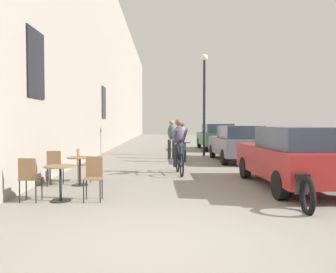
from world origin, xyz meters
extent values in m
plane|color=gray|center=(0.00, 0.00, 0.00)|extent=(88.00, 88.00, 0.00)
cube|color=gray|center=(-3.45, 14.00, 5.16)|extent=(0.50, 68.00, 10.32)
cube|color=black|center=(-3.18, 4.12, 3.05)|extent=(0.04, 1.10, 1.70)
cube|color=black|center=(-3.18, 13.82, 2.68)|extent=(0.04, 1.10, 1.70)
cylinder|color=black|center=(-2.09, 2.41, 0.01)|extent=(0.40, 0.40, 0.02)
cylinder|color=black|center=(-2.09, 2.41, 0.36)|extent=(0.05, 0.05, 0.67)
cylinder|color=brown|center=(-2.09, 2.41, 0.71)|extent=(0.64, 0.64, 0.02)
cylinder|color=black|center=(-1.26, 2.26, 0.23)|extent=(0.02, 0.02, 0.45)
cylinder|color=black|center=(-1.59, 2.24, 0.23)|extent=(0.02, 0.02, 0.45)
cylinder|color=black|center=(-1.28, 2.58, 0.23)|extent=(0.02, 0.02, 0.45)
cylinder|color=black|center=(-1.60, 2.57, 0.23)|extent=(0.02, 0.02, 0.45)
cube|color=brown|center=(-1.43, 2.41, 0.46)|extent=(0.40, 0.40, 0.02)
cube|color=brown|center=(-1.44, 2.59, 0.68)|extent=(0.34, 0.04, 0.42)
cylinder|color=black|center=(-2.85, 2.58, 0.23)|extent=(0.02, 0.02, 0.45)
cylinder|color=black|center=(-2.52, 2.57, 0.23)|extent=(0.02, 0.02, 0.45)
cylinder|color=black|center=(-2.85, 2.25, 0.23)|extent=(0.02, 0.02, 0.45)
cylinder|color=black|center=(-2.53, 2.25, 0.23)|extent=(0.02, 0.02, 0.45)
cube|color=brown|center=(-2.69, 2.41, 0.46)|extent=(0.39, 0.39, 0.02)
cube|color=brown|center=(-2.69, 2.23, 0.68)|extent=(0.34, 0.02, 0.42)
cylinder|color=black|center=(-2.13, 4.20, 0.01)|extent=(0.40, 0.40, 0.02)
cylinder|color=black|center=(-2.13, 4.20, 0.36)|extent=(0.05, 0.05, 0.67)
cylinder|color=brown|center=(-2.13, 4.20, 0.71)|extent=(0.64, 0.64, 0.02)
cylinder|color=black|center=(-1.99, 4.95, 0.23)|extent=(0.02, 0.02, 0.45)
cylinder|color=black|center=(-1.96, 4.62, 0.23)|extent=(0.02, 0.02, 0.45)
cylinder|color=black|center=(-2.31, 4.91, 0.23)|extent=(0.02, 0.02, 0.45)
cylinder|color=black|center=(-2.28, 4.59, 0.23)|extent=(0.02, 0.02, 0.45)
cube|color=brown|center=(-2.13, 4.77, 0.46)|extent=(0.42, 0.42, 0.02)
cube|color=brown|center=(-2.31, 4.75, 0.68)|extent=(0.05, 0.34, 0.42)
cylinder|color=black|center=(-2.93, 4.34, 0.23)|extent=(0.02, 0.02, 0.45)
cylinder|color=black|center=(-2.61, 4.37, 0.23)|extent=(0.02, 0.02, 0.45)
cylinder|color=black|center=(-2.90, 4.02, 0.23)|extent=(0.02, 0.02, 0.45)
cylinder|color=black|center=(-2.57, 4.05, 0.23)|extent=(0.02, 0.02, 0.45)
cube|color=brown|center=(-2.75, 4.20, 0.46)|extent=(0.42, 0.42, 0.02)
cube|color=brown|center=(-2.73, 4.02, 0.68)|extent=(0.34, 0.06, 0.42)
torus|color=black|center=(0.53, 5.56, 0.33)|extent=(0.10, 0.71, 0.71)
torus|color=black|center=(0.46, 6.60, 0.33)|extent=(0.10, 0.71, 0.71)
cylinder|color=#286084|center=(0.46, 6.51, 0.61)|extent=(0.05, 0.22, 0.58)
cylinder|color=#286084|center=(0.50, 6.02, 0.95)|extent=(0.10, 0.82, 0.14)
cylinder|color=#286084|center=(0.53, 5.58, 0.67)|extent=(0.04, 0.09, 0.67)
cylinder|color=#286084|center=(0.49, 6.11, 0.37)|extent=(0.11, 1.00, 0.12)
cylinder|color=black|center=(0.53, 5.61, 1.00)|extent=(0.52, 0.07, 0.03)
ellipsoid|color=black|center=(0.47, 6.42, 0.93)|extent=(0.12, 0.24, 0.06)
ellipsoid|color=#4C3D5B|center=(0.48, 6.34, 1.21)|extent=(0.36, 0.37, 0.59)
sphere|color=brown|center=(0.48, 6.31, 1.60)|extent=(0.22, 0.22, 0.22)
cylinder|color=#26262D|center=(0.58, 6.28, 0.55)|extent=(0.16, 0.40, 0.75)
cylinder|color=#26262D|center=(0.38, 6.26, 0.55)|extent=(0.16, 0.40, 0.75)
cylinder|color=#4C3D5B|center=(0.65, 5.97, 1.20)|extent=(0.16, 0.75, 0.48)
cylinder|color=#4C3D5B|center=(0.36, 5.95, 1.20)|extent=(0.13, 0.75, 0.48)
cylinder|color=#26262D|center=(0.85, 9.32, 0.41)|extent=(0.14, 0.14, 0.81)
cylinder|color=#26262D|center=(0.65, 9.33, 0.41)|extent=(0.14, 0.14, 0.81)
ellipsoid|color=gray|center=(0.75, 9.33, 1.13)|extent=(0.35, 0.25, 0.64)
sphere|color=brown|center=(0.75, 9.33, 1.56)|extent=(0.22, 0.22, 0.22)
cylinder|color=#26262D|center=(0.46, 10.72, 0.43)|extent=(0.14, 0.14, 0.85)
cylinder|color=#26262D|center=(0.26, 10.75, 0.43)|extent=(0.14, 0.14, 0.85)
ellipsoid|color=#38564C|center=(0.36, 10.73, 1.19)|extent=(0.37, 0.28, 0.67)
sphere|color=#A57A5B|center=(0.36, 10.73, 1.62)|extent=(0.22, 0.22, 0.22)
cylinder|color=black|center=(1.97, 11.98, 2.30)|extent=(0.12, 0.12, 4.60)
sphere|color=silver|center=(1.97, 11.98, 4.74)|extent=(0.32, 0.32, 0.32)
cube|color=maroon|center=(3.16, 3.88, 0.64)|extent=(1.82, 4.22, 0.68)
cube|color=#283342|center=(3.17, 3.38, 1.24)|extent=(1.50, 2.29, 0.51)
cylinder|color=black|center=(2.34, 5.24, 0.30)|extent=(0.21, 0.61, 0.60)
cylinder|color=black|center=(3.92, 5.28, 0.30)|extent=(0.21, 0.61, 0.60)
cylinder|color=black|center=(2.40, 2.48, 0.30)|extent=(0.21, 0.61, 0.60)
cube|color=#595960|center=(3.06, 9.73, 0.64)|extent=(1.80, 4.19, 0.68)
cube|color=#283342|center=(3.07, 9.23, 1.23)|extent=(1.49, 2.27, 0.50)
cylinder|color=black|center=(2.25, 11.09, 0.30)|extent=(0.20, 0.60, 0.60)
cylinder|color=black|center=(3.82, 11.12, 0.30)|extent=(0.20, 0.60, 0.60)
cylinder|color=black|center=(2.30, 8.35, 0.30)|extent=(0.20, 0.60, 0.60)
cylinder|color=black|center=(3.87, 8.37, 0.30)|extent=(0.20, 0.60, 0.60)
cube|color=#23512D|center=(3.14, 15.93, 0.67)|extent=(1.88, 4.37, 0.71)
cube|color=#283342|center=(3.15, 15.41, 1.28)|extent=(1.55, 2.37, 0.53)
cylinder|color=black|center=(2.30, 17.34, 0.31)|extent=(0.21, 0.63, 0.63)
cylinder|color=black|center=(3.93, 17.37, 0.31)|extent=(0.21, 0.63, 0.63)
cylinder|color=black|center=(2.35, 14.48, 0.31)|extent=(0.21, 0.63, 0.63)
cylinder|color=black|center=(3.99, 14.51, 0.31)|extent=(0.21, 0.63, 0.63)
torus|color=black|center=(2.66, 2.86, 0.30)|extent=(0.16, 0.70, 0.69)
torus|color=black|center=(2.51, 1.42, 0.30)|extent=(0.17, 0.71, 0.70)
cube|color=#333338|center=(2.58, 2.14, 0.40)|extent=(0.32, 0.78, 0.28)
ellipsoid|color=#B7B7BC|center=(2.60, 2.24, 0.62)|extent=(0.33, 0.55, 0.24)
cube|color=black|center=(2.56, 1.86, 0.60)|extent=(0.29, 0.46, 0.10)
cylinder|color=black|center=(2.65, 2.76, 0.85)|extent=(0.62, 0.10, 0.03)
camera|label=1|loc=(-0.02, -4.46, 1.57)|focal=36.46mm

